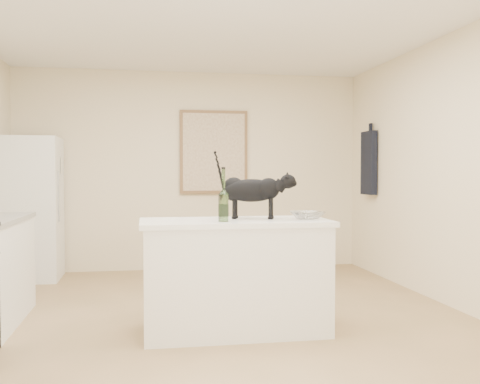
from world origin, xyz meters
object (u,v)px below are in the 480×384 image
fridge (31,208)px  black_cat (252,193)px  wine_bottle (223,198)px  glass_bowl (307,215)px

fridge → black_cat: (2.20, -2.47, 0.26)m
wine_bottle → glass_bowl: bearing=6.4°
black_cat → glass_bowl: black_cat is taller
black_cat → glass_bowl: (0.43, -0.14, -0.17)m
black_cat → wine_bottle: (-0.26, -0.22, -0.02)m
black_cat → wine_bottle: size_ratio=1.60×
fridge → glass_bowl: fridge is taller
glass_bowl → black_cat: bearing=161.9°
wine_bottle → fridge: bearing=125.8°
black_cat → wine_bottle: 0.34m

